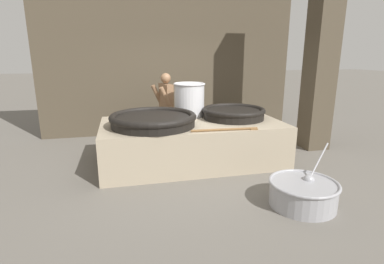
% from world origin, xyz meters
% --- Properties ---
extents(ground_plane, '(60.00, 60.00, 0.00)m').
position_xyz_m(ground_plane, '(0.00, 0.00, 0.00)').
color(ground_plane, '#666059').
extents(back_wall, '(6.38, 0.24, 4.39)m').
position_xyz_m(back_wall, '(0.00, 2.42, 2.20)').
color(back_wall, '#4C4233').
rests_on(back_wall, ground_plane).
extents(support_pillar, '(0.51, 0.51, 4.39)m').
position_xyz_m(support_pillar, '(2.80, 0.29, 2.20)').
color(support_pillar, '#4C4233').
rests_on(support_pillar, ground_plane).
extents(hearth_platform, '(3.31, 1.73, 0.78)m').
position_xyz_m(hearth_platform, '(0.00, 0.00, 0.39)').
color(hearth_platform, tan).
rests_on(hearth_platform, ground_plane).
extents(giant_wok_near, '(1.51, 1.51, 0.22)m').
position_xyz_m(giant_wok_near, '(-0.73, -0.16, 0.89)').
color(giant_wok_near, black).
rests_on(giant_wok_near, hearth_platform).
extents(giant_wok_far, '(1.22, 1.22, 0.21)m').
position_xyz_m(giant_wok_far, '(0.86, 0.12, 0.89)').
color(giant_wok_far, black).
rests_on(giant_wok_far, hearth_platform).
extents(stock_pot, '(0.63, 0.63, 0.67)m').
position_xyz_m(stock_pot, '(0.07, 0.54, 1.12)').
color(stock_pot, silver).
rests_on(stock_pot, hearth_platform).
extents(stirring_paddle, '(1.13, 0.13, 0.04)m').
position_xyz_m(stirring_paddle, '(0.43, -0.77, 0.79)').
color(stirring_paddle, brown).
rests_on(stirring_paddle, hearth_platform).
extents(cook, '(0.46, 0.64, 1.60)m').
position_xyz_m(cook, '(-0.30, 1.25, 0.86)').
color(cook, '#8C6647').
rests_on(cook, ground_plane).
extents(prep_bowl_vegetables, '(1.09, 0.92, 0.73)m').
position_xyz_m(prep_bowl_vegetables, '(1.06, -2.02, 0.19)').
color(prep_bowl_vegetables, '#9E9EA3').
rests_on(prep_bowl_vegetables, ground_plane).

